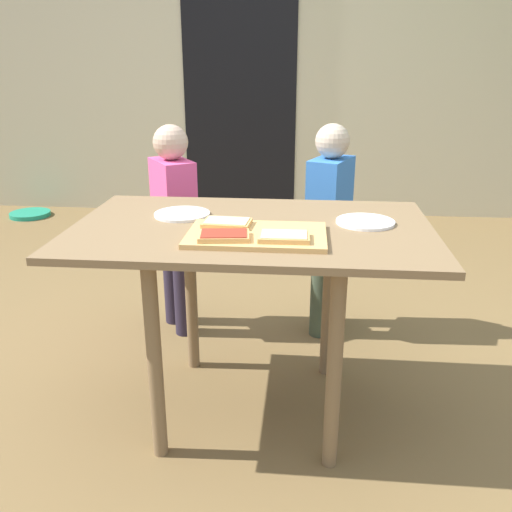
% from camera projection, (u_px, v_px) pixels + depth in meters
% --- Properties ---
extents(ground_plane, '(16.00, 16.00, 0.00)m').
position_uv_depth(ground_plane, '(252.00, 407.00, 2.06)').
color(ground_plane, brown).
extents(house_wall_back, '(8.00, 0.20, 2.43)m').
position_uv_depth(house_wall_back, '(288.00, 61.00, 4.35)').
color(house_wall_back, beige).
rests_on(house_wall_back, ground).
extents(house_door, '(0.90, 0.02, 2.00)m').
position_uv_depth(house_door, '(240.00, 90.00, 4.36)').
color(house_door, black).
rests_on(house_door, ground).
extents(dining_table, '(1.19, 0.74, 0.72)m').
position_uv_depth(dining_table, '(252.00, 252.00, 1.85)').
color(dining_table, brown).
rests_on(dining_table, ground).
extents(cutting_board, '(0.43, 0.27, 0.02)m').
position_uv_depth(cutting_board, '(257.00, 235.00, 1.70)').
color(cutting_board, tan).
rests_on(cutting_board, dining_table).
extents(pizza_slice_far_left, '(0.16, 0.11, 0.02)m').
position_uv_depth(pizza_slice_far_left, '(227.00, 223.00, 1.76)').
color(pizza_slice_far_left, '#E0A65B').
rests_on(pizza_slice_far_left, cutting_board).
extents(pizza_slice_near_left, '(0.16, 0.12, 0.02)m').
position_uv_depth(pizza_slice_near_left, '(224.00, 236.00, 1.64)').
color(pizza_slice_near_left, '#E0A65B').
rests_on(pizza_slice_near_left, cutting_board).
extents(pizza_slice_near_right, '(0.15, 0.10, 0.02)m').
position_uv_depth(pizza_slice_near_right, '(284.00, 237.00, 1.63)').
color(pizza_slice_near_right, '#E0A65B').
rests_on(pizza_slice_near_right, cutting_board).
extents(plate_white_left, '(0.20, 0.20, 0.01)m').
position_uv_depth(plate_white_left, '(182.00, 214.00, 1.94)').
color(plate_white_left, white).
rests_on(plate_white_left, dining_table).
extents(plate_white_right, '(0.20, 0.20, 0.01)m').
position_uv_depth(plate_white_right, '(365.00, 222.00, 1.84)').
color(plate_white_right, white).
rests_on(plate_white_right, dining_table).
extents(child_left, '(0.25, 0.28, 0.97)m').
position_uv_depth(child_left, '(175.00, 219.00, 2.50)').
color(child_left, '#2A2233').
rests_on(child_left, ground).
extents(child_right, '(0.22, 0.28, 0.98)m').
position_uv_depth(child_right, '(329.00, 220.00, 2.49)').
color(child_right, '#3F4D38').
rests_on(child_right, ground).
extents(garden_hose_coil, '(0.32, 0.32, 0.03)m').
position_uv_depth(garden_hose_coil, '(30.00, 214.00, 4.55)').
color(garden_hose_coil, '#1F8D6A').
rests_on(garden_hose_coil, ground).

